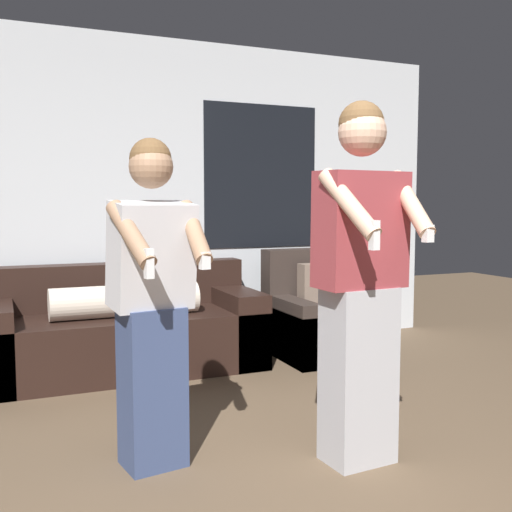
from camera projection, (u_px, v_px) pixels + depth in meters
name	position (u px, v px, depth m)	size (l,w,h in m)	color
wall_back	(152.00, 197.00, 5.14)	(5.55, 0.07, 2.70)	silver
couch	(123.00, 331.00, 4.65)	(2.13, 0.86, 0.82)	black
armchair	(320.00, 320.00, 5.15)	(0.80, 0.81, 0.90)	#332823
person_left	(152.00, 302.00, 2.91)	(0.44, 0.52, 1.61)	#384770
person_right	(360.00, 281.00, 2.95)	(0.51, 0.48, 1.80)	#B2B2B7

